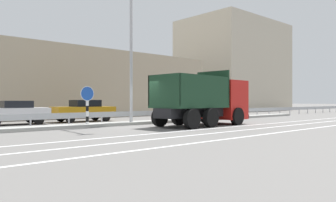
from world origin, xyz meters
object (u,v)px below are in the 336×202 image
at_px(parked_car_4, 14,112).
at_px(parked_car_5, 84,111).
at_px(dump_truck, 211,103).
at_px(street_lamp_1, 133,33).
at_px(median_road_sign, 87,105).

height_order(parked_car_4, parked_car_5, parked_car_5).
distance_m(dump_truck, street_lamp_1, 6.26).
distance_m(dump_truck, median_road_sign, 7.22).
height_order(median_road_sign, parked_car_5, median_road_sign).
relative_size(median_road_sign, street_lamp_1, 0.23).
height_order(street_lamp_1, parked_car_4, street_lamp_1).
xyz_separation_m(street_lamp_1, parked_car_4, (-5.19, 4.99, -4.75)).
height_order(median_road_sign, parked_car_4, median_road_sign).
relative_size(parked_car_4, parked_car_5, 0.93).
distance_m(street_lamp_1, parked_car_5, 6.87).
bearing_deg(median_road_sign, parked_car_4, 116.93).
xyz_separation_m(median_road_sign, parked_car_5, (2.20, 4.60, -0.45)).
bearing_deg(median_road_sign, street_lamp_1, -6.76).
height_order(street_lamp_1, parked_car_5, street_lamp_1).
relative_size(dump_truck, parked_car_5, 1.52).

